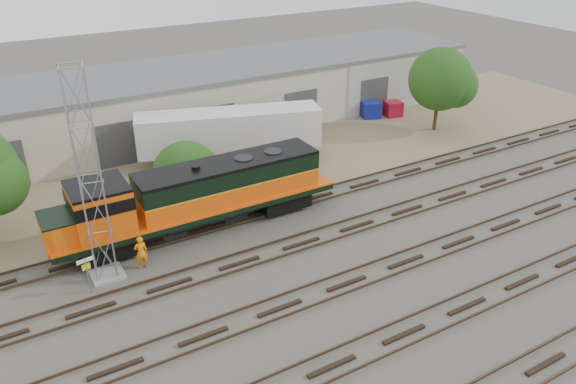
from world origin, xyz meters
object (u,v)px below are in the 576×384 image
locomotive (193,196)px  signal_tower (91,183)px  worker (141,252)px  semi_trailer (234,131)px

locomotive → signal_tower: signal_tower is taller
locomotive → signal_tower: bearing=-161.9°
worker → locomotive: bearing=-149.3°
worker → semi_trailer: (10.38, 10.14, 1.65)m
locomotive → worker: 4.68m
locomotive → signal_tower: size_ratio=1.54×
worker → semi_trailer: semi_trailer is taller
signal_tower → worker: size_ratio=5.80×
signal_tower → worker: (1.88, -0.20, -4.52)m
worker → semi_trailer: size_ratio=0.14×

